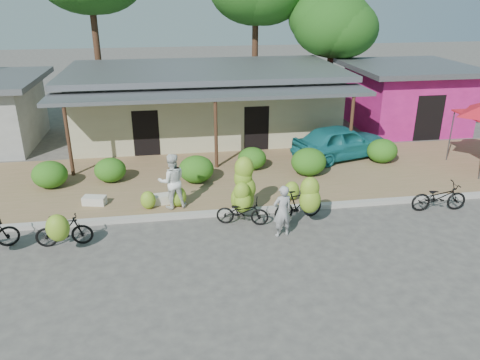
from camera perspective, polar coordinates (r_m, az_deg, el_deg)
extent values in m
plane|color=#474442|center=(13.58, -0.01, -7.93)|extent=(100.00, 100.00, 0.00)
cube|color=#946E4F|center=(18.02, -2.48, 0.19)|extent=(60.00, 6.00, 0.12)
cube|color=#A8A399|center=(15.29, -1.17, -3.95)|extent=(60.00, 0.25, 0.15)
cube|color=#BAB58D|center=(23.27, -4.27, 9.12)|extent=(12.00, 6.00, 3.10)
cube|color=slate|center=(22.95, -4.39, 13.20)|extent=(13.00, 7.00, 0.25)
cube|color=black|center=(20.54, -3.52, 6.05)|extent=(1.40, 0.12, 2.20)
cube|color=slate|center=(19.09, -3.33, 10.37)|extent=(13.00, 2.00, 0.15)
cylinder|color=#503120|center=(18.88, -20.13, 4.26)|extent=(0.14, 0.14, 2.85)
cylinder|color=#503120|center=(18.59, -2.94, 5.35)|extent=(0.14, 0.14, 2.85)
cylinder|color=#503120|center=(19.93, 13.36, 5.95)|extent=(0.14, 0.14, 2.85)
cube|color=#D82184|center=(26.28, 19.51, 9.34)|extent=(5.00, 5.00, 3.00)
cube|color=slate|center=(26.00, 19.98, 12.82)|extent=(6.00, 6.00, 0.25)
cube|color=black|center=(24.30, 22.02, 7.03)|extent=(1.40, 0.12, 2.20)
cylinder|color=#503120|center=(27.96, -17.13, 15.85)|extent=(0.36, 0.36, 8.27)
cylinder|color=#503120|center=(28.76, 1.85, 16.04)|extent=(0.36, 0.36, 7.39)
cylinder|color=#503120|center=(28.02, 10.89, 13.32)|extent=(0.36, 0.36, 5.28)
ellipsoid|color=#143F0F|center=(27.77, 11.26, 18.11)|extent=(4.50, 4.50, 3.60)
ellipsoid|color=#143F0F|center=(27.87, 10.07, 18.82)|extent=(3.83, 3.83, 3.06)
ellipsoid|color=#2C5F15|center=(18.23, -22.18, 0.62)|extent=(1.26, 1.14, 0.99)
ellipsoid|color=#2C5F15|center=(18.08, -15.54, 1.19)|extent=(1.16, 1.05, 0.91)
ellipsoid|color=#2C5F15|center=(17.42, -5.35, 1.32)|extent=(1.30, 1.17, 1.02)
ellipsoid|color=#2C5F15|center=(18.65, 1.48, 2.65)|extent=(1.14, 1.02, 0.89)
ellipsoid|color=#2C5F15|center=(18.23, 8.37, 2.22)|extent=(1.36, 1.22, 1.06)
ellipsoid|color=#2C5F15|center=(20.27, 16.95, 3.43)|extent=(1.26, 1.13, 0.98)
cylinder|color=#59595E|center=(21.34, 24.27, 4.91)|extent=(0.05, 0.05, 2.10)
imported|color=black|center=(14.24, -20.68, -5.80)|extent=(1.60, 0.50, 0.96)
ellipsoid|color=#7BA429|center=(13.48, -21.33, -5.46)|extent=(0.62, 0.53, 0.78)
imported|color=black|center=(14.53, 0.29, -3.89)|extent=(1.72, 0.96, 0.86)
ellipsoid|color=#7BA429|center=(14.94, 0.30, -2.30)|extent=(0.75, 0.64, 0.94)
ellipsoid|color=#7BA429|center=(14.79, 0.69, -1.08)|extent=(0.66, 0.56, 0.82)
ellipsoid|color=#7BA429|center=(14.66, 0.39, 0.23)|extent=(0.58, 0.49, 0.72)
ellipsoid|color=#7BA429|center=(14.53, 0.51, 1.44)|extent=(0.61, 0.51, 0.76)
ellipsoid|color=#7BA429|center=(14.60, 0.37, -2.71)|extent=(0.56, 0.48, 0.70)
ellipsoid|color=#7BA429|center=(14.46, 0.21, -1.40)|extent=(0.50, 0.43, 0.63)
imported|color=black|center=(14.91, 7.15, -2.99)|extent=(1.77, 0.88, 1.02)
ellipsoid|color=#7BA429|center=(14.23, 8.53, -2.46)|extent=(0.65, 0.55, 0.82)
ellipsoid|color=#7BA429|center=(14.12, 8.51, -1.02)|extent=(0.58, 0.49, 0.73)
imported|color=black|center=(16.74, 23.10, -1.90)|extent=(1.88, 0.76, 0.97)
ellipsoid|color=#7BA429|center=(15.59, -11.14, -2.42)|extent=(0.49, 0.42, 0.62)
ellipsoid|color=#7BA429|center=(15.59, -7.60, -1.99)|extent=(0.57, 0.48, 0.71)
ellipsoid|color=#7BA429|center=(16.03, 6.31, -1.31)|extent=(0.53, 0.45, 0.67)
cube|color=silver|center=(15.99, -9.15, -2.25)|extent=(0.90, 0.52, 0.30)
cube|color=silver|center=(16.42, -17.32, -2.39)|extent=(0.82, 0.54, 0.28)
imported|color=#9C9C9C|center=(13.76, 5.19, -3.80)|extent=(0.66, 0.50, 1.61)
imported|color=white|center=(15.33, -8.30, -0.13)|extent=(0.99, 0.82, 1.86)
imported|color=#1A7077|center=(20.29, 12.21, 4.60)|extent=(4.53, 2.79, 1.44)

